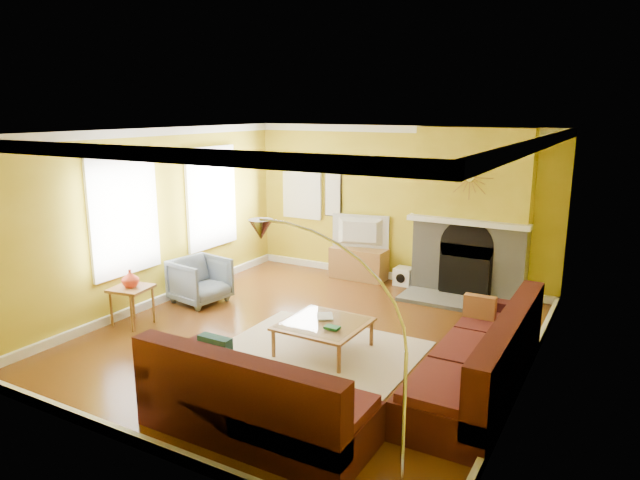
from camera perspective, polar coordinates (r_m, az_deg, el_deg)
The scene contains 27 objects.
floor at distance 7.76m, azimuth -0.99°, elevation -9.66°, with size 5.50×6.00×0.02m, color brown.
ceiling at distance 7.16m, azimuth -1.08°, elevation 10.86°, with size 5.50×6.00×0.02m, color white.
wall_back at distance 10.00m, azimuth 7.75°, elevation 3.53°, with size 5.50×0.02×2.70m, color gold.
wall_front at distance 5.08m, azimuth -18.60°, elevation -6.44°, with size 5.50×0.02×2.70m, color gold.
wall_left at distance 9.03m, azimuth -16.33°, elevation 2.09°, with size 0.02×6.00×2.70m, color gold.
wall_right at distance 6.44m, azimuth 20.69°, elevation -2.52°, with size 0.02×6.00×2.70m, color gold.
baseboard at distance 7.73m, azimuth -0.99°, elevation -9.18°, with size 5.50×6.00×0.12m, color white, non-canonical shape.
crown_molding at distance 7.16m, azimuth -1.07°, elevation 10.30°, with size 5.50×6.00×0.12m, color white, non-canonical shape.
window_left_near at distance 9.91m, azimuth -10.87°, elevation 4.21°, with size 0.06×1.22×1.72m, color white.
window_left_far at distance 8.57m, azimuth -19.06°, elevation 2.36°, with size 0.06×1.22×1.72m, color white.
window_back at distance 10.76m, azimuth -1.79°, elevation 5.40°, with size 0.82×0.06×1.22m, color white.
wall_art at distance 10.45m, azimuth 1.30°, elevation 5.44°, with size 0.34×0.04×1.14m, color white.
fireplace at distance 9.39m, azimuth 14.94°, elevation 2.60°, with size 1.80×0.40×2.70m, color gray, non-canonical shape.
mantel at distance 9.18m, azimuth 14.52°, elevation 1.75°, with size 1.92×0.22×0.08m, color white.
hearth at distance 9.21m, azimuth 13.57°, elevation -6.04°, with size 1.80×0.70×0.06m, color gray.
sunburst at distance 9.09m, azimuth 14.78°, elevation 6.09°, with size 0.70×0.04×0.70m, color olive, non-canonical shape.
rug at distance 7.35m, azimuth 0.20°, elevation -10.84°, with size 2.40×1.80×0.02m, color beige.
sectional_sofa at distance 6.37m, azimuth 4.54°, elevation -10.44°, with size 3.10×3.70×0.90m, color #431715, non-canonical shape.
coffee_table at distance 7.21m, azimuth 0.36°, elevation -9.68°, with size 1.00×1.00×0.40m, color white, non-canonical shape.
media_console at distance 10.23m, azimuth 3.90°, elevation -2.33°, with size 1.00×0.45×0.55m, color #9E6E39.
tv at distance 10.10m, azimuth 3.95°, elevation 0.79°, with size 1.02×0.13×0.59m, color black.
subwoofer at distance 9.97m, azimuth 8.38°, elevation -3.60°, with size 0.30×0.30×0.30m, color white.
armchair at distance 9.13m, azimuth -11.89°, elevation -3.98°, with size 0.76×0.78×0.71m, color slate.
side_table at distance 8.48m, azimuth -18.25°, elevation -6.26°, with size 0.50×0.50×0.55m, color #9E6E39, non-canonical shape.
vase at distance 8.36m, azimuth -18.45°, elevation -3.67°, with size 0.24×0.24×0.25m, color #E74024.
book at distance 7.28m, azimuth -0.29°, elevation -7.66°, with size 0.20×0.27×0.03m, color white.
arc_lamp at distance 4.52m, azimuth 1.55°, elevation -12.18°, with size 1.35×0.36×2.12m, color silver, non-canonical shape.
Camera 1 is at (3.63, -6.17, 2.99)m, focal length 32.00 mm.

